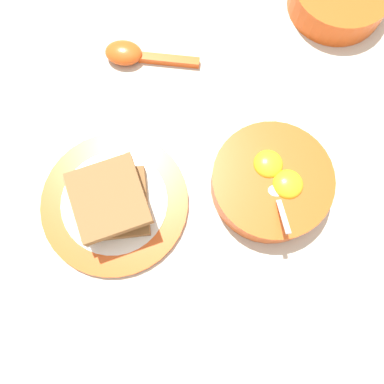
{
  "coord_description": "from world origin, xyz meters",
  "views": [
    {
      "loc": [
        0.01,
        -0.26,
        0.56
      ],
      "look_at": [
        -0.0,
        -0.13,
        0.02
      ],
      "focal_mm": 35.0,
      "sensor_mm": 36.0,
      "label": 1
    }
  ],
  "objects_px": {
    "egg_bowl": "(271,182)",
    "toast_plate": "(115,203)",
    "soup_spoon": "(132,54)",
    "toast_sandwich": "(110,201)"
  },
  "relations": [
    {
      "from": "egg_bowl",
      "to": "toast_sandwich",
      "type": "bearing_deg",
      "value": -167.44
    },
    {
      "from": "egg_bowl",
      "to": "toast_sandwich",
      "type": "xyz_separation_m",
      "value": [
        -0.23,
        -0.05,
        0.01
      ]
    },
    {
      "from": "egg_bowl",
      "to": "soup_spoon",
      "type": "bearing_deg",
      "value": 138.81
    },
    {
      "from": "toast_sandwich",
      "to": "soup_spoon",
      "type": "distance_m",
      "value": 0.26
    },
    {
      "from": "toast_plate",
      "to": "soup_spoon",
      "type": "height_order",
      "value": "soup_spoon"
    },
    {
      "from": "egg_bowl",
      "to": "toast_plate",
      "type": "height_order",
      "value": "egg_bowl"
    },
    {
      "from": "egg_bowl",
      "to": "toast_sandwich",
      "type": "height_order",
      "value": "egg_bowl"
    },
    {
      "from": "toast_plate",
      "to": "soup_spoon",
      "type": "xyz_separation_m",
      "value": [
        -0.0,
        0.25,
        0.01
      ]
    },
    {
      "from": "toast_plate",
      "to": "toast_sandwich",
      "type": "bearing_deg",
      "value": -80.39
    },
    {
      "from": "egg_bowl",
      "to": "toast_plate",
      "type": "relative_size",
      "value": 0.79
    }
  ]
}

